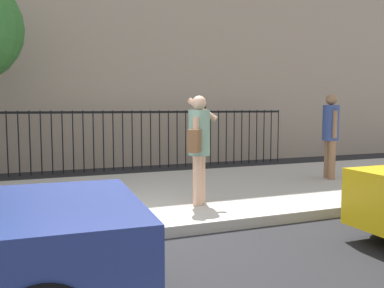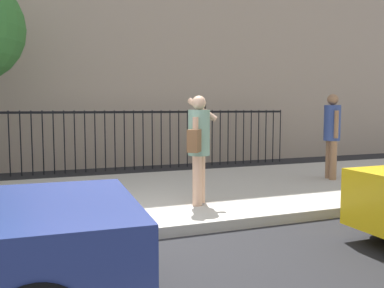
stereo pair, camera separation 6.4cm
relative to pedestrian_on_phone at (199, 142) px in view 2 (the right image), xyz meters
name	(u,v)px [view 2 (the right image)]	position (x,y,z in m)	size (l,w,h in m)	color
ground_plane	(133,243)	(-1.29, -1.00, -1.14)	(60.00, 60.00, 0.00)	black
sidewalk	(104,200)	(-1.29, 1.20, -1.07)	(28.00, 4.40, 0.15)	#B2ADA3
iron_fence	(80,133)	(-1.29, 4.90, -0.12)	(12.03, 0.04, 1.60)	black
pedestrian_on_phone	(199,142)	(0.00, 0.00, 0.00)	(0.65, 0.71, 1.71)	tan
pedestrian_walking	(332,130)	(3.52, 1.14, 0.05)	(0.42, 0.48, 1.81)	#936B4C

